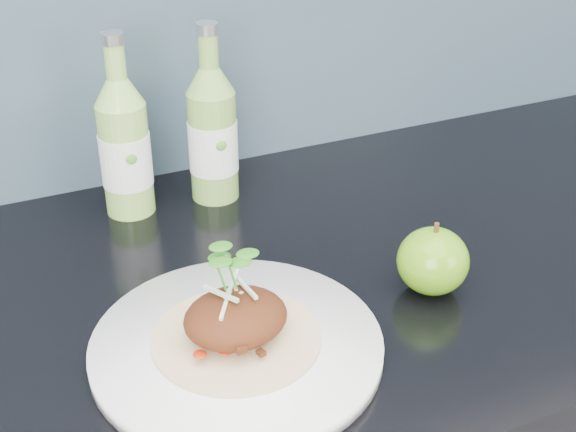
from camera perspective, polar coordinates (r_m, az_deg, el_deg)
name	(u,v)px	position (r m, az deg, el deg)	size (l,w,h in m)	color
dinner_plate	(237,347)	(0.77, -3.66, -9.26)	(0.35, 0.35, 0.02)	white
pork_taco	(235,315)	(0.74, -3.76, -7.06)	(0.16, 0.16, 0.10)	tan
green_apple	(433,261)	(0.85, 10.27, -3.16)	(0.09, 0.09, 0.08)	#4C8A0F
cider_bottle_left	(125,147)	(0.98, -11.54, 4.82)	(0.06, 0.06, 0.23)	#8BC351
cider_bottle_right	(213,134)	(1.00, -5.38, 5.80)	(0.07, 0.07, 0.23)	#79AC47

